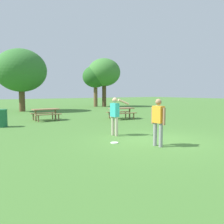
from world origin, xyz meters
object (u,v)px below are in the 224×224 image
Objects in this scene: person_thrower at (158,119)px; tree_tall_left at (21,71)px; frisbee at (114,143)px; tree_broad_center at (95,77)px; picnic_table_far at (46,112)px; tree_far_right at (104,73)px; picnic_table_near at (121,111)px; trash_can_further_along at (2,118)px; person_catcher at (115,113)px.

tree_tall_left is (-0.36, 17.74, 2.99)m from person_thrower.
tree_tall_left reaches higher than frisbee.
frisbee is 0.06× the size of tree_broad_center.
tree_far_right is (11.01, 10.08, 3.81)m from picnic_table_far.
picnic_table_far is (-4.67, 2.12, 0.00)m from picnic_table_near.
tree_far_right reaches higher than person_thrower.
tree_broad_center is 0.85× the size of tree_far_right.
picnic_table_far is 3.28m from trash_can_further_along.
frisbee is at bearing -67.31° from trash_can_further_along.
person_thrower is 8.24m from picnic_table_near.
frisbee is at bearing -92.04° from tree_tall_left.
picnic_table_near is 14.27m from tree_far_right.
frisbee is at bearing 126.73° from person_thrower.
person_thrower is 2.44m from person_catcher.
person_thrower is 22.24m from tree_broad_center.
person_thrower is 1.83m from frisbee.
trash_can_further_along is (-3.61, 5.41, -0.48)m from person_catcher.
frisbee is 7.16m from trash_can_further_along.
tree_broad_center is (10.05, 10.63, 3.25)m from picnic_table_far.
tree_tall_left is 9.87m from tree_broad_center.
picnic_table_far is 1.78× the size of trash_can_further_along.
tree_tall_left reaches higher than tree_broad_center.
tree_tall_left is (0.45, 8.35, 3.37)m from picnic_table_far.
picnic_table_far is (-0.80, 9.39, -0.38)m from person_thrower.
picnic_table_near is (4.81, 6.00, 0.55)m from frisbee.
person_catcher is at bearing -121.16° from tree_far_right.
trash_can_further_along is at bearing -108.69° from tree_tall_left.
tree_tall_left is (0.59, 16.47, 3.92)m from frisbee.
person_thrower is at bearing -53.27° from frisbee.
picnic_table_far is at bearing 155.54° from picnic_table_near.
picnic_table_near is 1.98× the size of trash_can_further_along.
picnic_table_near is at bearing -4.46° from trash_can_further_along.
picnic_table_near is 14.22m from tree_broad_center.
picnic_table_far is at bearing 95.85° from person_catcher.
trash_can_further_along is at bearing -140.14° from tree_far_right.
tree_far_right is (13.90, 11.61, 3.89)m from trash_can_further_along.
person_catcher is 20.10m from tree_broad_center.
picnic_table_far is 0.32× the size of tree_broad_center.
trash_can_further_along is at bearing 175.54° from picnic_table_near.
tree_tall_left is (-0.27, 15.30, 2.97)m from person_catcher.
picnic_table_far is 9.02m from tree_tall_left.
tree_broad_center reaches higher than person_catcher.
person_catcher is 0.27× the size of tree_far_right.
person_catcher is at bearing -84.15° from picnic_table_far.
person_thrower reaches higher than trash_can_further_along.
frisbee is 21.78m from tree_far_right.
picnic_table_far reaches higher than frisbee.
picnic_table_far is at bearing -93.06° from tree_tall_left.
person_thrower is at bearing -64.78° from trash_can_further_along.
tree_far_right is at bearing 58.51° from frisbee.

